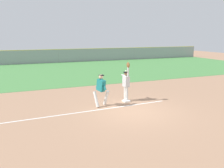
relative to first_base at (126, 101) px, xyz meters
The scene contains 12 objects.
ground_plane 1.71m from the first_base, 102.54° to the right, with size 71.72×71.72×0.00m, color tan.
outfield_grass 12.95m from the first_base, 91.64° to the left, with size 46.91×16.22×0.01m, color #4C8C47.
chalk_foul_line 4.10m from the first_base, 167.32° to the right, with size 12.00×0.10×0.01m, color white.
first_base is the anchor object (origin of this frame).
fielder 1.09m from the first_base, 69.67° to the left, with size 0.28×0.89×2.28m.
runner 1.90m from the first_base, behind, with size 0.87×0.82×1.72m.
baseball 1.76m from the first_base, 152.55° to the right, with size 0.07×0.07×0.07m, color white.
outfield_fence 21.07m from the first_base, 91.01° to the left, with size 46.99×0.08×1.86m.
parked_car_green 25.13m from the first_base, 106.69° to the left, with size 4.55×2.43×1.25m.
parked_car_silver 24.20m from the first_base, 95.26° to the left, with size 4.55×2.42×1.25m.
parked_car_blue 23.96m from the first_base, 84.34° to the left, with size 4.41×2.13×1.25m.
parked_car_black 25.35m from the first_base, 73.65° to the left, with size 4.42×2.16×1.25m.
Camera 1 is at (-5.17, -9.88, 3.74)m, focal length 37.12 mm.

